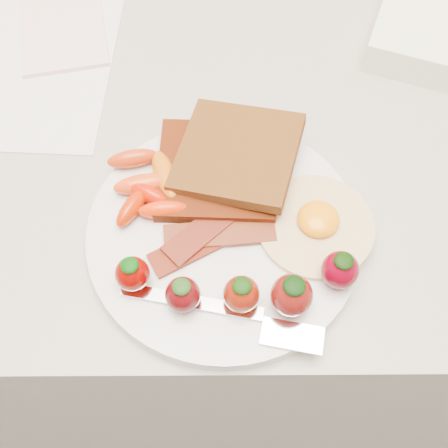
{
  "coord_description": "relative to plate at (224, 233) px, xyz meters",
  "views": [
    {
      "loc": [
        0.0,
        1.28,
        1.4
      ],
      "look_at": [
        0.0,
        1.54,
        0.93
      ],
      "focal_mm": 45.0,
      "sensor_mm": 36.0,
      "label": 1
    }
  ],
  "objects": [
    {
      "name": "baby_carrots",
      "position": [
        -0.08,
        0.04,
        0.02
      ],
      "size": [
        0.09,
        0.1,
        0.02
      ],
      "color": "#E64410",
      "rests_on": "plate"
    },
    {
      "name": "counter",
      "position": [
        -0.0,
        0.16,
        -0.46
      ],
      "size": [
        2.0,
        0.6,
        0.9
      ],
      "primitive_type": "cube",
      "color": "gray",
      "rests_on": "ground"
    },
    {
      "name": "notepad",
      "position": [
        -0.2,
        0.3,
        -0.0
      ],
      "size": [
        0.13,
        0.17,
        0.01
      ],
      "primitive_type": "cube",
      "rotation": [
        0.0,
        0.0,
        0.2
      ],
      "color": "#F6CBCF",
      "rests_on": "paper_sheet"
    },
    {
      "name": "fork",
      "position": [
        0.01,
        -0.09,
        0.01
      ],
      "size": [
        0.18,
        0.07,
        0.0
      ],
      "color": "silver",
      "rests_on": "plate"
    },
    {
      "name": "fried_egg",
      "position": [
        0.09,
        0.0,
        0.01
      ],
      "size": [
        0.13,
        0.13,
        0.02
      ],
      "color": "silver",
      "rests_on": "plate"
    },
    {
      "name": "paper_sheet",
      "position": [
        -0.23,
        0.23,
        -0.01
      ],
      "size": [
        0.2,
        0.26,
        0.0
      ],
      "primitive_type": "cube",
      "rotation": [
        0.0,
        0.0,
        -0.06
      ],
      "color": "silver",
      "rests_on": "counter"
    },
    {
      "name": "bacon_strips",
      "position": [
        -0.01,
        -0.01,
        0.01
      ],
      "size": [
        0.12,
        0.1,
        0.01
      ],
      "color": "#4E1005",
      "rests_on": "plate"
    },
    {
      "name": "toast_upper",
      "position": [
        0.01,
        0.08,
        0.03
      ],
      "size": [
        0.15,
        0.14,
        0.03
      ],
      "primitive_type": "cube",
      "rotation": [
        0.0,
        -0.1,
        -0.28
      ],
      "color": "#451E09",
      "rests_on": "toast_lower"
    },
    {
      "name": "toast_lower",
      "position": [
        -0.01,
        0.06,
        0.02
      ],
      "size": [
        0.12,
        0.12,
        0.01
      ],
      "primitive_type": "cube",
      "rotation": [
        0.0,
        0.0,
        -0.04
      ],
      "color": "black",
      "rests_on": "plate"
    },
    {
      "name": "plate",
      "position": [
        0.0,
        0.0,
        0.0
      ],
      "size": [
        0.27,
        0.27,
        0.02
      ],
      "primitive_type": "cylinder",
      "color": "silver",
      "rests_on": "counter"
    },
    {
      "name": "strawberries",
      "position": [
        0.02,
        -0.07,
        0.03
      ],
      "size": [
        0.22,
        0.06,
        0.05
      ],
      "color": "#6D0300",
      "rests_on": "plate"
    }
  ]
}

